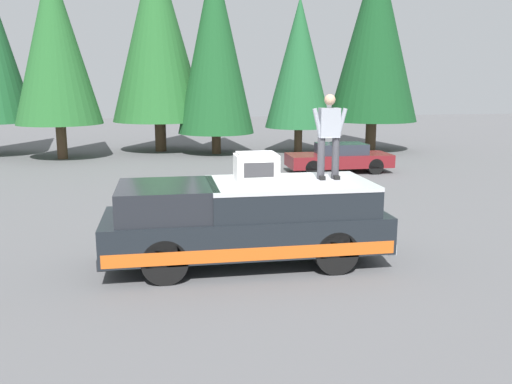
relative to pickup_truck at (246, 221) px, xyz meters
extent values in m
plane|color=#565659|center=(0.41, -0.69, -0.87)|extent=(90.00, 90.00, 0.00)
cube|color=black|center=(0.00, 0.01, -0.17)|extent=(2.00, 5.50, 0.70)
cube|color=#CC5619|center=(0.00, 0.01, -0.37)|extent=(2.01, 5.39, 0.24)
cube|color=black|center=(0.00, 1.52, 0.48)|extent=(1.84, 1.87, 0.60)
cube|color=black|center=(0.00, -0.87, 0.44)|extent=(1.92, 3.19, 0.52)
cube|color=#B7BABF|center=(0.00, -0.87, 0.74)|extent=(1.94, 3.19, 0.08)
cube|color=#232326|center=(0.00, 2.70, -0.44)|extent=(1.96, 0.16, 0.20)
cube|color=#B2B5BA|center=(0.00, -2.68, -0.44)|extent=(1.96, 0.16, 0.20)
cylinder|color=black|center=(-0.85, 1.60, -0.45)|extent=(0.30, 0.84, 0.84)
cylinder|color=black|center=(0.85, 1.60, -0.45)|extent=(0.30, 0.84, 0.84)
cylinder|color=black|center=(-0.85, -1.59, -0.45)|extent=(0.30, 0.84, 0.84)
cylinder|color=black|center=(0.85, -1.59, -0.45)|extent=(0.30, 0.84, 0.84)
cube|color=white|center=(0.20, -0.24, 1.04)|extent=(0.64, 0.84, 0.52)
cube|color=#2D2D30|center=(-0.13, -0.24, 1.04)|extent=(0.01, 0.59, 0.29)
cube|color=#99999E|center=(0.20, -0.24, 1.32)|extent=(0.58, 0.76, 0.04)
cylinder|color=#333338|center=(0.13, -1.86, 1.20)|extent=(0.15, 0.15, 0.84)
cube|color=black|center=(0.09, -1.86, 0.82)|extent=(0.26, 0.11, 0.08)
cylinder|color=#333338|center=(0.13, -1.56, 1.20)|extent=(0.15, 0.15, 0.84)
cube|color=black|center=(0.09, -1.56, 0.82)|extent=(0.26, 0.11, 0.08)
cube|color=#9399A3|center=(0.13, -1.71, 1.91)|extent=(0.24, 0.40, 0.58)
sphere|color=tan|center=(0.13, -1.71, 2.36)|extent=(0.22, 0.22, 0.22)
cylinder|color=#9399A3|center=(0.10, -1.95, 1.91)|extent=(0.09, 0.23, 0.58)
cylinder|color=#9399A3|center=(0.10, -1.46, 1.91)|extent=(0.09, 0.23, 0.58)
cube|color=maroon|center=(10.40, -5.35, -0.38)|extent=(1.64, 4.10, 0.50)
cube|color=#282D38|center=(10.40, -5.45, 0.08)|extent=(1.31, 1.89, 0.42)
cylinder|color=black|center=(9.68, -4.08, -0.56)|extent=(0.20, 0.62, 0.62)
cylinder|color=black|center=(11.12, -4.08, -0.56)|extent=(0.20, 0.62, 0.62)
cylinder|color=black|center=(9.68, -6.62, -0.56)|extent=(0.20, 0.62, 0.62)
cylinder|color=black|center=(11.12, -6.62, -0.56)|extent=(0.20, 0.62, 0.62)
cylinder|color=#4C3826|center=(16.85, -9.22, -0.09)|extent=(0.55, 0.55, 1.56)
cone|color=#14421E|center=(16.85, -9.22, 5.04)|extent=(4.56, 4.56, 8.70)
cylinder|color=#4C3826|center=(16.87, -5.30, -0.24)|extent=(0.41, 0.41, 1.27)
cone|color=#1E562D|center=(16.87, -5.30, 3.61)|extent=(3.41, 3.41, 6.42)
cylinder|color=#4C3826|center=(16.94, -1.09, -0.35)|extent=(0.45, 0.45, 1.04)
cone|color=#194C23|center=(16.94, -1.09, 4.47)|extent=(3.78, 3.78, 8.60)
cylinder|color=#4C3826|center=(18.45, 1.68, -0.09)|extent=(0.57, 0.57, 1.57)
cone|color=#235B28|center=(18.45, 1.68, 5.11)|extent=(4.75, 4.75, 8.84)
cylinder|color=#4C3826|center=(16.27, 6.24, -0.05)|extent=(0.47, 0.47, 1.64)
cone|color=#235B28|center=(16.27, 6.24, 4.41)|extent=(3.92, 3.92, 7.30)
camera|label=1|loc=(-10.31, 1.56, 2.72)|focal=38.19mm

